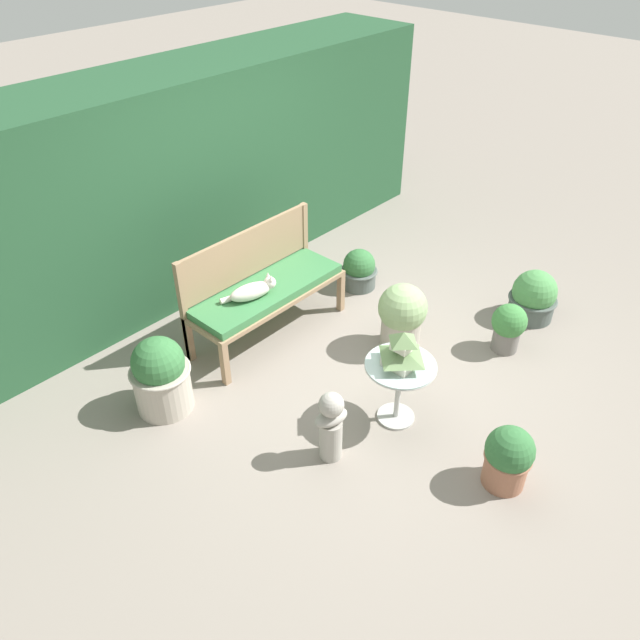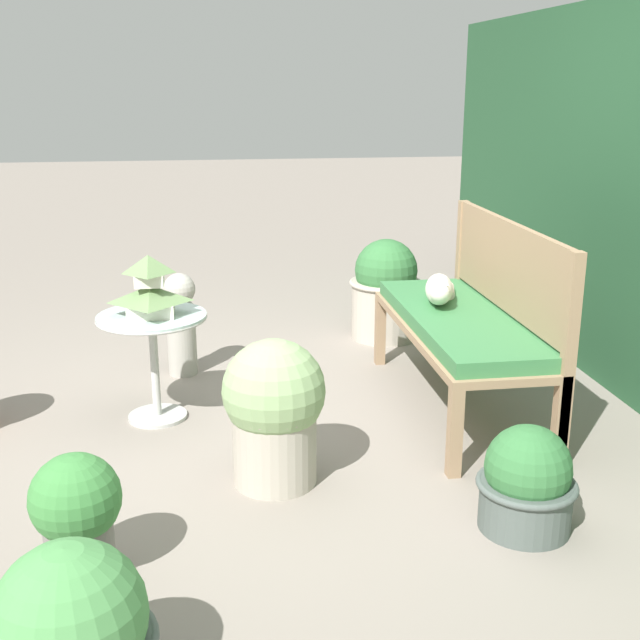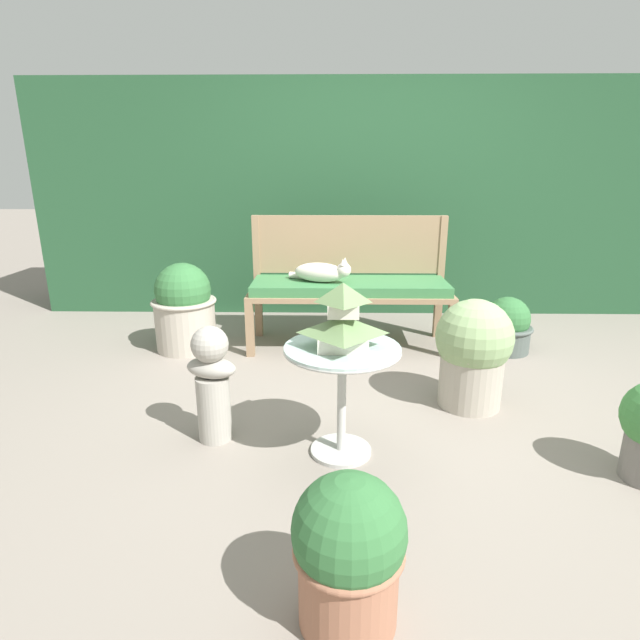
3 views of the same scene
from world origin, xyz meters
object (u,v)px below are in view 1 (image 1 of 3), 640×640
Objects in this scene: cat at (252,291)px; pagoda_birdhouse at (402,351)px; garden_bust at (331,424)px; potted_plant_hedge_corner at (359,270)px; potted_plant_bench_right at (402,316)px; potted_plant_patio_mid at (533,297)px; garden_bench at (268,293)px; potted_plant_bench_left at (508,326)px; patio_table at (400,377)px; potted_plant_table_near at (508,457)px; potted_plant_table_far at (161,376)px.

cat is 1.57m from pagoda_birdhouse.
potted_plant_hedge_corner is at bearing 49.80° from garden_bust.
potted_plant_patio_mid is at bearing -28.38° from potted_plant_bench_right.
garden_bench reaches higher than potted_plant_bench_left.
potted_plant_patio_mid is at bearing -3.66° from patio_table.
potted_plant_table_near is (-0.10, -2.59, -0.20)m from garden_bench.
cat reaches higher than potted_plant_bench_left.
cat is 1.39m from potted_plant_bench_right.
garden_bust is 1.30× the size of potted_plant_bench_left.
potted_plant_table_far is 2.21m from potted_plant_bench_right.
garden_bench is at bearing 27.05° from cat.
garden_bench reaches higher than potted_plant_table_near.
garden_bench is at bearing 86.48° from patio_table.
garden_bust is (-0.67, 0.13, -0.37)m from pagoda_birdhouse.
potted_plant_table_far is at bearing -175.92° from garden_bench.
potted_plant_patio_mid is 1.45m from potted_plant_bench_right.
pagoda_birdhouse is (-0.10, -1.60, 0.24)m from garden_bench.
potted_plant_bench_left is 1.62m from potted_plant_table_near.
potted_plant_table_near is (-0.00, -0.98, -0.44)m from pagoda_birdhouse.
potted_plant_bench_left is 0.64m from potted_plant_patio_mid.
potted_plant_hedge_corner is at bearing -0.18° from potted_plant_table_far.
pagoda_birdhouse is 0.61× the size of potted_plant_patio_mid.
potted_plant_bench_left is at bearing 6.24° from garden_bust.
potted_plant_hedge_corner is (-0.73, 1.64, -0.03)m from potted_plant_patio_mid.
potted_plant_bench_right is (-1.27, 0.69, 0.11)m from potted_plant_patio_mid.
garden_bust is 0.95× the size of potted_plant_bench_right.
cat is 0.86× the size of patio_table.
garden_bust is at bearing 171.04° from potted_plant_bench_left.
garden_bust is at bearing 169.33° from pagoda_birdhouse.
potted_plant_bench_left is 0.93× the size of potted_plant_patio_mid.
patio_table is 1.18× the size of potted_plant_bench_left.
pagoda_birdhouse reaches higher than garden_bench.
cat is 0.95× the size of potted_plant_patio_mid.
garden_bust is 1.52m from potted_plant_bench_right.
potted_plant_bench_left is 0.93× the size of potted_plant_table_near.
garden_bench is at bearing 4.08° from potted_plant_table_far.
potted_plant_table_near and potted_plant_patio_mid have the same top height.
pagoda_birdhouse is at bearing 4.53° from garden_bust.
cat is 0.74× the size of potted_plant_bench_right.
pagoda_birdhouse reaches higher than potted_plant_table_far.
pagoda_birdhouse is at bearing 171.85° from potted_plant_bench_left.
potted_plant_bench_left is at bearing 28.71° from potted_plant_table_near.
patio_table is 0.86× the size of potted_plant_bench_right.
potted_plant_bench_left is at bearing -32.79° from cat.
pagoda_birdhouse reaches higher than patio_table.
cat is at bearing 84.29° from garden_bust.
potted_plant_bench_right reaches higher than potted_plant_bench_left.
garden_bust reaches higher than garden_bench.
patio_table is (0.12, -1.56, -0.17)m from cat.
cat is 2.79m from potted_plant_patio_mid.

